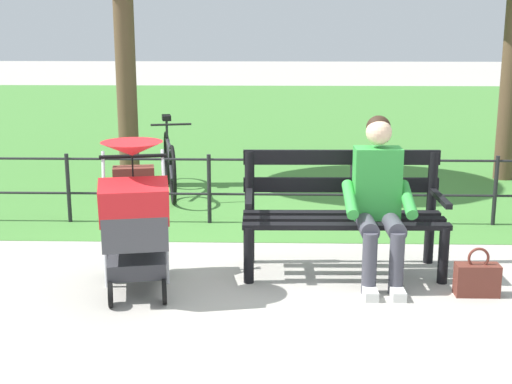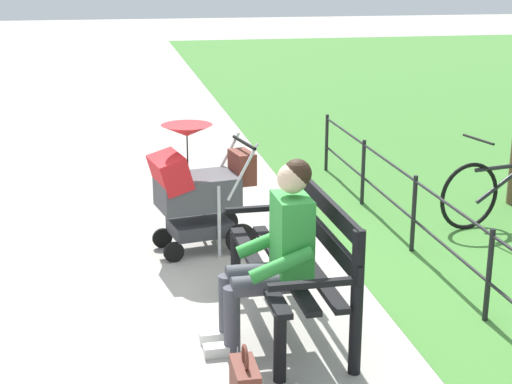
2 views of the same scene
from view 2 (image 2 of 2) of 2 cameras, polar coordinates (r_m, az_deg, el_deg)
name	(u,v)px [view 2 (image 2 of 2)]	position (r m, az deg, el deg)	size (l,w,h in m)	color
ground_plane	(268,296)	(6.04, 0.92, -7.65)	(60.00, 60.00, 0.00)	#ADA89E
park_bench	(299,254)	(5.42, 3.19, -4.59)	(1.61, 0.63, 0.96)	black
person_on_bench	(276,249)	(5.08, 1.45, -4.18)	(0.54, 0.74, 1.28)	#42424C
stroller	(196,187)	(6.78, -4.40, 0.39)	(0.65, 0.96, 1.15)	black
handbag	(245,383)	(4.65, -0.80, -13.85)	(0.32, 0.14, 0.37)	brown
park_fence	(448,233)	(6.31, 13.92, -2.97)	(7.09, 0.04, 0.70)	black
bicycle	(512,187)	(7.97, 18.32, 0.35)	(0.50, 1.63, 0.89)	black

